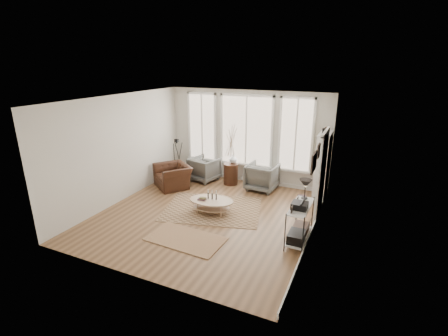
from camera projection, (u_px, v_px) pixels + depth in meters
The scene contains 17 objects.
room at pixel (207, 161), 7.81m from camera, with size 5.50×5.54×2.90m.
bay_window at pixel (246, 132), 10.08m from camera, with size 4.14×0.12×2.24m.
door at pixel (322, 173), 7.87m from camera, with size 0.09×1.06×2.22m.
bookcase at pixel (322, 167), 8.91m from camera, with size 0.31×0.85×2.06m.
low_shelf at pixel (300, 220), 6.89m from camera, with size 0.38×1.08×1.30m.
wall_art at pixel (315, 159), 6.41m from camera, with size 0.04×0.88×0.44m.
rug_main at pixel (213, 209), 8.56m from camera, with size 2.47×1.85×0.01m, color brown.
rug_runner at pixel (186, 239), 7.11m from camera, with size 1.67×0.93×0.01m, color brown.
coffee_table at pixel (211, 203), 8.26m from camera, with size 1.21×0.85×0.52m.
armchair_left at pixel (205, 169), 10.53m from camera, with size 0.82×0.85×0.77m, color #5F5F5A.
armchair_right at pixel (262, 177), 9.75m from camera, with size 0.86×0.89×0.81m, color #5F5F5A.
side_table at pixel (231, 157), 10.03m from camera, with size 0.45×0.45×1.88m.
vase at pixel (233, 159), 10.17m from camera, with size 0.26×0.26×0.27m, color silver.
accent_chair at pixel (173, 176), 9.98m from camera, with size 1.07×0.93×0.69m, color #391D12.
tripod_camera at pixel (177, 160), 10.79m from camera, with size 0.45×0.45×1.29m.
book_stack_near at pixel (302, 200), 8.92m from camera, with size 0.22×0.28×0.18m, color brown.
book_stack_far at pixel (300, 204), 8.67m from camera, with size 0.18×0.23×0.15m, color brown.
Camera 1 is at (3.47, -6.60, 3.72)m, focal length 26.00 mm.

